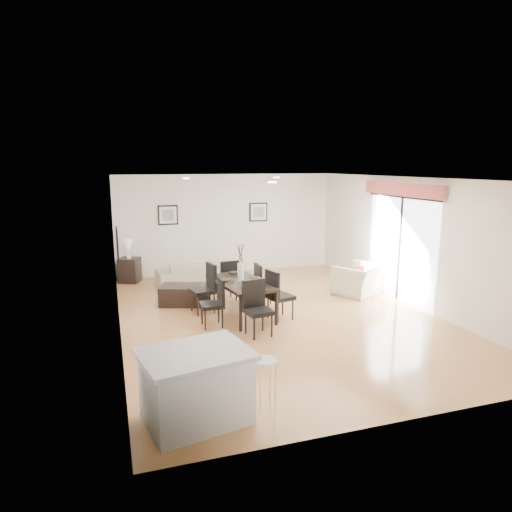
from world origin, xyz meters
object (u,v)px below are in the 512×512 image
object	(u,v)px
armchair	(360,280)
dining_chair_wnear	(216,299)
side_table	(130,270)
kitchen_island	(196,386)
dining_table	(241,285)
dining_chair_efar	(263,283)
dining_chair_enear	(277,292)
coffee_table	(185,295)
dining_chair_foot	(228,278)
dining_chair_wfar	(207,285)
dining_chair_head	(256,304)
bar_stool	(265,367)
sofa	(200,273)

from	to	relation	value
armchair	dining_chair_wnear	distance (m)	3.78
side_table	kitchen_island	bearing A→B (deg)	-86.47
dining_table	side_table	bearing A→B (deg)	111.49
dining_chair_efar	dining_chair_wnear	bearing A→B (deg)	125.40
dining_chair_enear	coffee_table	size ratio (longest dim) A/B	0.95
dining_table	dining_chair_foot	world-z (taller)	dining_chair_foot
dining_chair_efar	coffee_table	distance (m)	1.69
dining_chair_enear	coffee_table	distance (m)	2.19
dining_chair_wfar	dining_chair_wnear	bearing A→B (deg)	-10.84
dining_chair_head	kitchen_island	bearing A→B (deg)	-130.80
dining_chair_wnear	coffee_table	world-z (taller)	dining_chair_wnear
dining_chair_enear	dining_chair_head	distance (m)	0.86
armchair	dining_chair_efar	world-z (taller)	dining_chair_efar
armchair	kitchen_island	xyz separation A→B (m)	(-4.57, -4.10, 0.09)
dining_table	coffee_table	distance (m)	1.50
dining_chair_wfar	bar_stool	bearing A→B (deg)	-11.89
armchair	side_table	world-z (taller)	armchair
dining_chair_wfar	dining_chair_head	size ratio (longest dim) A/B	1.03
dining_chair_enear	dining_chair_foot	distance (m)	1.60
dining_chair_head	side_table	distance (m)	4.86
dining_chair_enear	kitchen_island	size ratio (longest dim) A/B	0.71
dining_chair_wfar	bar_stool	distance (m)	3.92
dining_chair_foot	bar_stool	size ratio (longest dim) A/B	1.42
dining_chair_wfar	dining_chair_efar	size ratio (longest dim) A/B	1.09
armchair	dining_chair_enear	size ratio (longest dim) A/B	1.08
dining_chair_foot	side_table	size ratio (longest dim) A/B	1.47
sofa	side_table	xyz separation A→B (m)	(-1.66, 0.81, 0.00)
kitchen_island	bar_stool	bearing A→B (deg)	-11.01
dining_chair_efar	dining_chair_wfar	bearing A→B (deg)	89.33
dining_table	kitchen_island	xyz separation A→B (m)	(-1.54, -3.48, -0.20)
dining_table	dining_chair_wfar	size ratio (longest dim) A/B	1.80
coffee_table	dining_chair_head	bearing A→B (deg)	-48.10
dining_chair_efar	kitchen_island	world-z (taller)	dining_chair_efar
dining_chair_foot	side_table	xyz separation A→B (m)	(-1.98, 2.35, -0.20)
dining_chair_head	dining_table	bearing A→B (deg)	80.62
dining_chair_enear	dining_chair_foot	size ratio (longest dim) A/B	1.07
dining_chair_wfar	dining_chair_enear	bearing A→B (deg)	42.96
dining_chair_wfar	dining_chair_head	xyz separation A→B (m)	(0.58, -1.48, -0.02)
side_table	coffee_table	bearing A→B (deg)	-65.76
dining_chair_wnear	dining_chair_enear	size ratio (longest dim) A/B	0.93
armchair	dining_chair_wnear	world-z (taller)	dining_chair_wnear
dining_chair_wnear	dining_chair_efar	bearing A→B (deg)	126.11
sofa	dining_chair_head	bearing A→B (deg)	91.07
coffee_table	kitchen_island	size ratio (longest dim) A/B	0.75
armchair	dining_chair_foot	xyz separation A→B (m)	(-3.02, 0.43, 0.17)
dining_chair_wnear	dining_chair_enear	world-z (taller)	dining_chair_enear
sofa	armchair	world-z (taller)	armchair
dining_chair_wfar	side_table	distance (m)	3.28
dining_chair_enear	bar_stool	bearing A→B (deg)	143.50
dining_chair_enear	dining_chair_wnear	bearing A→B (deg)	75.56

